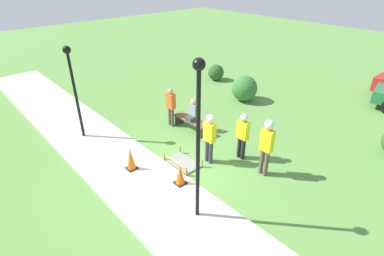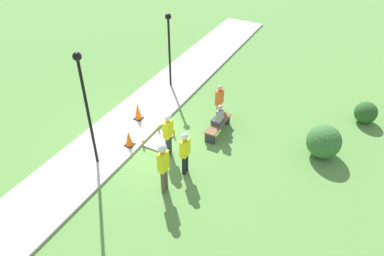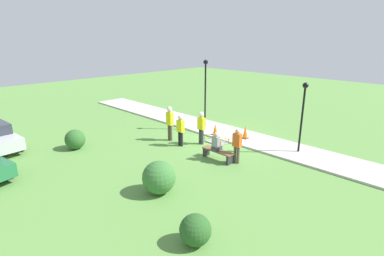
{
  "view_description": "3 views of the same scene",
  "coord_description": "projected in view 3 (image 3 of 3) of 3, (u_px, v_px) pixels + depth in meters",
  "views": [
    {
      "loc": [
        6.18,
        -4.95,
        6.01
      ],
      "look_at": [
        -0.64,
        1.22,
        0.95
      ],
      "focal_mm": 28.0,
      "sensor_mm": 36.0,
      "label": 1
    },
    {
      "loc": [
        9.38,
        6.91,
        9.05
      ],
      "look_at": [
        -0.44,
        1.8,
        0.98
      ],
      "focal_mm": 35.0,
      "sensor_mm": 36.0,
      "label": 2
    },
    {
      "loc": [
        -10.41,
        12.51,
        5.68
      ],
      "look_at": [
        0.29,
        1.86,
        1.05
      ],
      "focal_mm": 28.0,
      "sensor_mm": 36.0,
      "label": 3
    }
  ],
  "objects": [
    {
      "name": "person_seated_on_bench",
      "position": [
        216.0,
        143.0,
        14.16
      ],
      "size": [
        0.36,
        0.44,
        0.89
      ],
      "color": "#383D47",
      "rests_on": "park_bench"
    },
    {
      "name": "shrub_rounded_near",
      "position": [
        195.0,
        230.0,
        8.42
      ],
      "size": [
        0.92,
        0.92,
        0.92
      ],
      "color": "#285623",
      "rests_on": "ground_plane"
    },
    {
      "name": "traffic_cone_far_patch",
      "position": [
        215.0,
        129.0,
        17.66
      ],
      "size": [
        0.34,
        0.34,
        0.66
      ],
      "color": "black",
      "rests_on": "sidewalk"
    },
    {
      "name": "worker_supervisor",
      "position": [
        170.0,
        120.0,
        16.75
      ],
      "size": [
        0.4,
        0.28,
        1.96
      ],
      "color": "brown",
      "rests_on": "ground_plane"
    },
    {
      "name": "lamppost_far",
      "position": [
        303.0,
        107.0,
        14.49
      ],
      "size": [
        0.28,
        0.28,
        3.49
      ],
      "color": "black",
      "rests_on": "sidewalk"
    },
    {
      "name": "park_bench",
      "position": [
        218.0,
        153.0,
        14.3
      ],
      "size": [
        1.67,
        0.44,
        0.49
      ],
      "color": "#2D2D33",
      "rests_on": "ground_plane"
    },
    {
      "name": "lamppost_near",
      "position": [
        205.0,
        85.0,
        18.17
      ],
      "size": [
        0.28,
        0.28,
        4.26
      ],
      "color": "black",
      "rests_on": "sidewalk"
    },
    {
      "name": "sidewalk",
      "position": [
        232.0,
        134.0,
        17.97
      ],
      "size": [
        28.0,
        2.47,
        0.1
      ],
      "color": "#BCB7AD",
      "rests_on": "ground_plane"
    },
    {
      "name": "worker_assistant",
      "position": [
        180.0,
        128.0,
        15.94
      ],
      "size": [
        0.4,
        0.25,
        1.72
      ],
      "color": "black",
      "rests_on": "ground_plane"
    },
    {
      "name": "shrub_rounded_mid",
      "position": [
        159.0,
        177.0,
        11.17
      ],
      "size": [
        1.26,
        1.26,
        1.26
      ],
      "color": "#387033",
      "rests_on": "ground_plane"
    },
    {
      "name": "shrub_rounded_far",
      "position": [
        75.0,
        139.0,
        15.65
      ],
      "size": [
        1.04,
        1.04,
        1.04
      ],
      "color": "#2D6028",
      "rests_on": "ground_plane"
    },
    {
      "name": "wet_concrete_patch",
      "position": [
        217.0,
        142.0,
        16.68
      ],
      "size": [
        1.19,
        0.75,
        0.32
      ],
      "color": "gray",
      "rests_on": "ground_plane"
    },
    {
      "name": "worker_trainee",
      "position": [
        201.0,
        125.0,
        16.2
      ],
      "size": [
        0.4,
        0.26,
        1.81
      ],
      "color": "#383D47",
      "rests_on": "ground_plane"
    },
    {
      "name": "bystander_in_orange_shirt",
      "position": [
        237.0,
        144.0,
        13.78
      ],
      "size": [
        0.4,
        0.22,
        1.66
      ],
      "color": "brown",
      "rests_on": "ground_plane"
    },
    {
      "name": "traffic_cone_near_patch",
      "position": [
        245.0,
        132.0,
        17.0
      ],
      "size": [
        0.34,
        0.34,
        0.78
      ],
      "color": "black",
      "rests_on": "sidewalk"
    },
    {
      "name": "ground_plane",
      "position": [
        219.0,
        140.0,
        17.15
      ],
      "size": [
        60.0,
        60.0,
        0.0
      ],
      "primitive_type": "plane",
      "color": "#5B8E42"
    }
  ]
}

